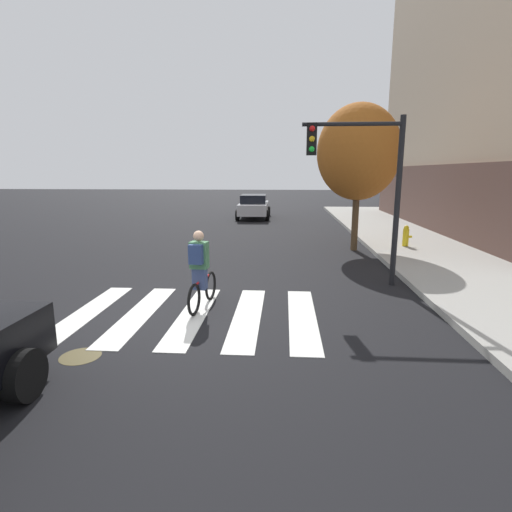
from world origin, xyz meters
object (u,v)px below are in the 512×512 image
object	(u,v)px
traffic_light_near	(365,172)
fire_hydrant	(406,236)
street_tree_near	(359,153)
cyclist	(200,270)
manhole_cover	(80,356)
sedan_mid	(254,206)

from	to	relation	value
traffic_light_near	fire_hydrant	size ratio (longest dim) A/B	5.38
traffic_light_near	street_tree_near	size ratio (longest dim) A/B	0.80
cyclist	street_tree_near	size ratio (longest dim) A/B	0.32
manhole_cover	traffic_light_near	size ratio (longest dim) A/B	0.15
cyclist	fire_hydrant	size ratio (longest dim) A/B	2.18
sedan_mid	fire_hydrant	size ratio (longest dim) A/B	5.53
sedan_mid	cyclist	size ratio (longest dim) A/B	2.54
traffic_light_near	street_tree_near	bearing A→B (deg)	82.21
cyclist	fire_hydrant	distance (m)	9.47
manhole_cover	sedan_mid	world-z (taller)	sedan_mid
sedan_mid	street_tree_near	distance (m)	11.63
sedan_mid	street_tree_near	size ratio (longest dim) A/B	0.82
street_tree_near	cyclist	bearing A→B (deg)	-122.17
cyclist	fire_hydrant	bearing A→B (deg)	48.37
manhole_cover	fire_hydrant	size ratio (longest dim) A/B	0.82
sedan_mid	traffic_light_near	bearing A→B (deg)	-75.56
traffic_light_near	street_tree_near	distance (m)	4.86
manhole_cover	street_tree_near	size ratio (longest dim) A/B	0.12
cyclist	traffic_light_near	world-z (taller)	traffic_light_near
sedan_mid	traffic_light_near	distance (m)	15.73
traffic_light_near	cyclist	bearing A→B (deg)	-149.59
sedan_mid	traffic_light_near	xyz separation A→B (m)	(3.89, -15.10, 2.10)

